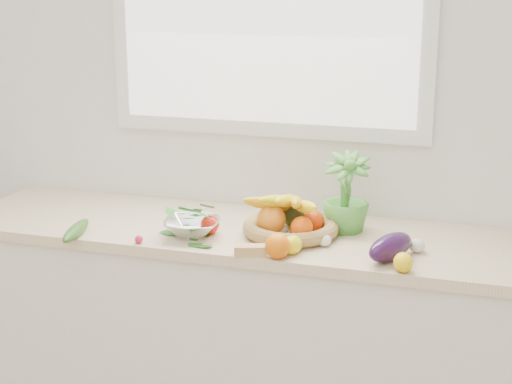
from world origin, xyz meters
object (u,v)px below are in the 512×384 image
(fruit_basket, at_px, (290,222))
(colander_with_spinach, at_px, (192,222))
(potted_herb, at_px, (346,194))
(eggplant, at_px, (391,247))
(apple, at_px, (210,225))
(cucumber, at_px, (76,230))

(fruit_basket, height_order, colander_with_spinach, fruit_basket)
(potted_herb, height_order, colander_with_spinach, potted_herb)
(potted_herb, xyz_separation_m, colander_with_spinach, (-0.52, -0.23, -0.09))
(colander_with_spinach, bearing_deg, eggplant, -2.34)
(fruit_basket, bearing_deg, colander_with_spinach, -160.95)
(apple, bearing_deg, cucumber, -158.80)
(fruit_basket, xyz_separation_m, colander_with_spinach, (-0.34, -0.12, 0.00))
(apple, xyz_separation_m, potted_herb, (0.47, 0.18, 0.11))
(apple, height_order, eggplant, eggplant)
(apple, distance_m, colander_with_spinach, 0.07)
(fruit_basket, relative_size, colander_with_spinach, 1.60)
(apple, xyz_separation_m, colander_with_spinach, (-0.05, -0.05, 0.02))
(cucumber, xyz_separation_m, fruit_basket, (0.74, 0.25, 0.03))
(apple, relative_size, eggplant, 0.31)
(apple, height_order, potted_herb, potted_herb)
(apple, distance_m, fruit_basket, 0.29)
(cucumber, bearing_deg, colander_with_spinach, 17.72)
(eggplant, bearing_deg, apple, 173.47)
(apple, bearing_deg, fruit_basket, 13.55)
(eggplant, bearing_deg, potted_herb, 128.33)
(fruit_basket, bearing_deg, cucumber, -161.67)
(apple, bearing_deg, potted_herb, 21.28)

